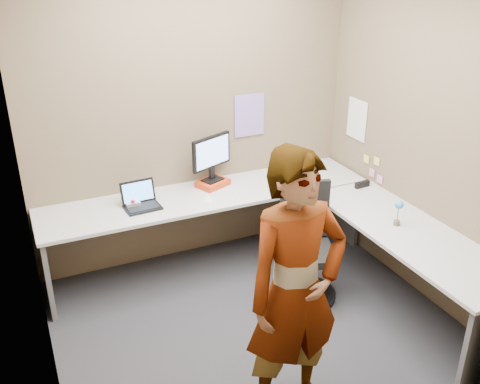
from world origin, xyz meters
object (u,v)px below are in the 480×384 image
monitor (212,154)px  office_chair (306,253)px  person (296,291)px  desk (282,227)px

monitor → office_chair: (0.46, -0.93, -0.63)m
person → desk: bearing=62.2°
person → office_chair: bearing=53.3°
desk → person: 1.39m
desk → office_chair: size_ratio=3.05×
office_chair → person: 1.36m
monitor → person: person is taller
desk → monitor: 0.93m
office_chair → monitor: bearing=135.9°
monitor → person: (-0.25, -1.97, -0.14)m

